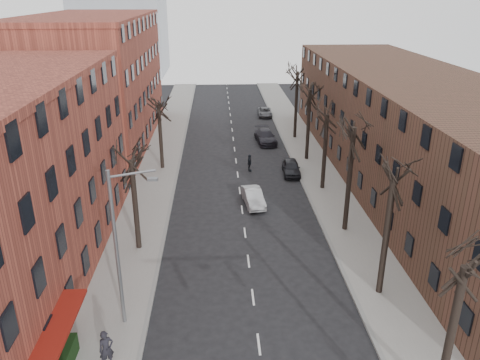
{
  "coord_description": "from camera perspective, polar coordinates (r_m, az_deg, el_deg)",
  "views": [
    {
      "loc": [
        -1.93,
        -11.08,
        16.96
      ],
      "look_at": [
        -0.33,
        20.73,
        4.0
      ],
      "focal_mm": 35.0,
      "sensor_mm": 36.0,
      "label": 1
    }
  ],
  "objects": [
    {
      "name": "sidewalk_left",
      "position": [
        49.44,
        -9.75,
        1.84
      ],
      "size": [
        4.0,
        90.0,
        0.15
      ],
      "primitive_type": "cube",
      "color": "gray",
      "rests_on": "ground"
    },
    {
      "name": "sidewalk_right",
      "position": [
        50.07,
        8.75,
        2.16
      ],
      "size": [
        4.0,
        90.0,
        0.15
      ],
      "primitive_type": "cube",
      "color": "gray",
      "rests_on": "ground"
    },
    {
      "name": "building_left_far",
      "position": [
        57.71,
        -17.28,
        11.23
      ],
      "size": [
        12.0,
        28.0,
        14.0
      ],
      "primitive_type": "cube",
      "color": "brown",
      "rests_on": "ground"
    },
    {
      "name": "building_right",
      "position": [
        46.39,
        20.09,
        5.84
      ],
      "size": [
        12.0,
        50.0,
        10.0
      ],
      "primitive_type": "cube",
      "color": "#4B2E23",
      "rests_on": "ground"
    },
    {
      "name": "tree_right_b",
      "position": [
        30.18,
        16.53,
        -13.1
      ],
      "size": [
        5.2,
        5.2,
        10.8
      ],
      "primitive_type": null,
      "color": "black",
      "rests_on": "ground"
    },
    {
      "name": "tree_right_c",
      "position": [
        36.66,
        12.61,
        -6.0
      ],
      "size": [
        5.2,
        5.2,
        11.6
      ],
      "primitive_type": null,
      "color": "black",
      "rests_on": "ground"
    },
    {
      "name": "tree_right_d",
      "position": [
        43.65,
        9.98,
        -1.08
      ],
      "size": [
        5.2,
        5.2,
        10.0
      ],
      "primitive_type": null,
      "color": "black",
      "rests_on": "ground"
    },
    {
      "name": "tree_right_e",
      "position": [
        50.94,
        8.09,
        2.46
      ],
      "size": [
        5.2,
        5.2,
        10.8
      ],
      "primitive_type": null,
      "color": "black",
      "rests_on": "ground"
    },
    {
      "name": "tree_right_f",
      "position": [
        58.41,
        6.67,
        5.11
      ],
      "size": [
        5.2,
        5.2,
        11.6
      ],
      "primitive_type": null,
      "color": "black",
      "rests_on": "ground"
    },
    {
      "name": "tree_left_a",
      "position": [
        34.13,
        -12.17,
        -8.2
      ],
      "size": [
        5.2,
        5.2,
        9.5
      ],
      "primitive_type": null,
      "color": "black",
      "rests_on": "ground"
    },
    {
      "name": "tree_left_b",
      "position": [
        48.49,
        -9.4,
        1.36
      ],
      "size": [
        5.2,
        5.2,
        9.5
      ],
      "primitive_type": null,
      "color": "black",
      "rests_on": "ground"
    },
    {
      "name": "streetlight",
      "position": [
        24.76,
        -14.51,
        -7.49
      ],
      "size": [
        2.45,
        0.22,
        9.03
      ],
      "color": "slate",
      "rests_on": "ground"
    },
    {
      "name": "silver_sedan",
      "position": [
        39.68,
        1.62,
        -2.1
      ],
      "size": [
        1.96,
        4.26,
        1.35
      ],
      "primitive_type": "imported",
      "rotation": [
        0.0,
        0.0,
        0.13
      ],
      "color": "#A5A8AC",
      "rests_on": "ground"
    },
    {
      "name": "parked_car_near",
      "position": [
        46.48,
        6.26,
        1.53
      ],
      "size": [
        1.88,
        4.2,
        1.4
      ],
      "primitive_type": "imported",
      "rotation": [
        0.0,
        0.0,
        -0.05
      ],
      "color": "black",
      "rests_on": "ground"
    },
    {
      "name": "parked_car_mid",
      "position": [
        56.1,
        3.13,
        5.31
      ],
      "size": [
        2.58,
        5.35,
        1.5
      ],
      "primitive_type": "imported",
      "rotation": [
        0.0,
        0.0,
        0.09
      ],
      "color": "black",
      "rests_on": "ground"
    },
    {
      "name": "parked_car_far",
      "position": [
        68.44,
        3.05,
        8.27
      ],
      "size": [
        2.1,
        4.3,
        1.18
      ],
      "primitive_type": "imported",
      "rotation": [
        0.0,
        0.0,
        -0.04
      ],
      "color": "#505257",
      "rests_on": "ground"
    },
    {
      "name": "pedestrian_a",
      "position": [
        24.48,
        -15.98,
        -19.19
      ],
      "size": [
        0.85,
        0.76,
        1.96
      ],
      "primitive_type": "imported",
      "rotation": [
        0.0,
        0.0,
        0.53
      ],
      "color": "black",
      "rests_on": "sidewalk_left"
    },
    {
      "name": "pedestrian_crossing",
      "position": [
        46.93,
        1.17,
        2.1
      ],
      "size": [
        0.48,
        1.05,
        1.76
      ],
      "primitive_type": "imported",
      "rotation": [
        0.0,
        0.0,
        1.63
      ],
      "color": "black",
      "rests_on": "ground"
    }
  ]
}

